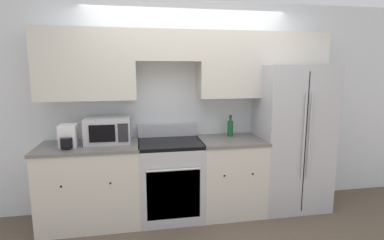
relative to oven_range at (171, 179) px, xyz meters
The scene contains 9 objects.
ground_plane 0.62m from the oven_range, 49.80° to the right, with size 12.00×12.00×0.00m, color brown.
wall_back 1.11m from the oven_range, 44.85° to the left, with size 8.00×0.39×2.60m.
lower_cabinets_left 0.92m from the oven_range, behind, with size 1.12×0.64×0.93m.
lower_cabinets_right 0.75m from the oven_range, ahead, with size 0.77×0.64×0.93m.
oven_range is the anchor object (origin of this frame).
refrigerator 1.62m from the oven_range, ahead, with size 0.87×0.79×1.82m.
microwave 0.94m from the oven_range, behind, with size 0.51×0.39×0.29m.
bottle 0.98m from the oven_range, 12.02° to the left, with size 0.07×0.07×0.27m.
paper_towel_holder 1.26m from the oven_range, behind, with size 0.18×0.28×0.25m.
Camera 1 is at (-0.63, -3.11, 1.77)m, focal length 28.00 mm.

